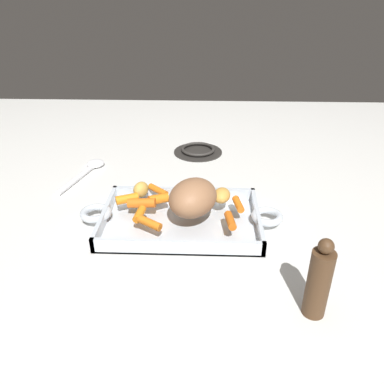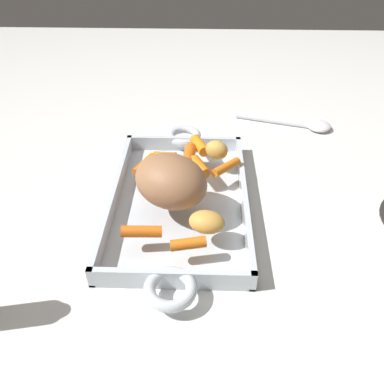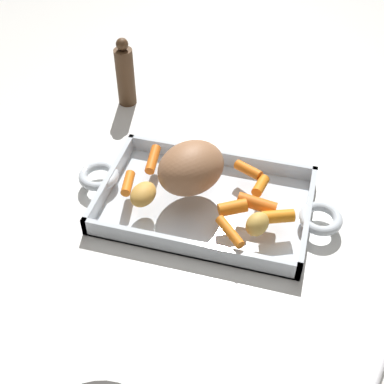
% 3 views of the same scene
% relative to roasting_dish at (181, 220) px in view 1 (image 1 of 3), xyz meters
% --- Properties ---
extents(ground_plane, '(2.18, 2.18, 0.00)m').
position_rel_roasting_dish_xyz_m(ground_plane, '(0.00, 0.00, -0.01)').
color(ground_plane, silver).
extents(roasting_dish, '(0.49, 0.25, 0.04)m').
position_rel_roasting_dish_xyz_m(roasting_dish, '(0.00, 0.00, 0.00)').
color(roasting_dish, silver).
rests_on(roasting_dish, ground_plane).
extents(pork_roast, '(0.15, 0.16, 0.09)m').
position_rel_roasting_dish_xyz_m(pork_roast, '(0.03, -0.01, 0.07)').
color(pork_roast, '#976746').
rests_on(pork_roast, roasting_dish).
extents(baby_carrot_short, '(0.06, 0.04, 0.03)m').
position_rel_roasting_dish_xyz_m(baby_carrot_short, '(-0.06, 0.04, 0.04)').
color(baby_carrot_short, orange).
rests_on(baby_carrot_short, roasting_dish).
extents(baby_carrot_center_left, '(0.03, 0.07, 0.02)m').
position_rel_roasting_dish_xyz_m(baby_carrot_center_left, '(0.11, -0.05, 0.03)').
color(baby_carrot_center_left, orange).
rests_on(baby_carrot_center_left, roasting_dish).
extents(baby_carrot_northeast, '(0.06, 0.04, 0.02)m').
position_rel_roasting_dish_xyz_m(baby_carrot_northeast, '(-0.13, 0.04, 0.04)').
color(baby_carrot_northeast, orange).
rests_on(baby_carrot_northeast, roasting_dish).
extents(baby_carrot_southwest, '(0.06, 0.04, 0.02)m').
position_rel_roasting_dish_xyz_m(baby_carrot_southwest, '(-0.06, -0.07, 0.03)').
color(baby_carrot_southwest, orange).
rests_on(baby_carrot_southwest, roasting_dish).
extents(baby_carrot_northwest, '(0.07, 0.03, 0.03)m').
position_rel_roasting_dish_xyz_m(baby_carrot_northwest, '(-0.10, 0.02, 0.04)').
color(baby_carrot_northwest, orange).
rests_on(baby_carrot_northwest, roasting_dish).
extents(baby_carrot_long, '(0.03, 0.06, 0.02)m').
position_rel_roasting_dish_xyz_m(baby_carrot_long, '(0.14, 0.02, 0.03)').
color(baby_carrot_long, orange).
rests_on(baby_carrot_long, roasting_dish).
extents(baby_carrot_center_right, '(0.03, 0.05, 0.02)m').
position_rel_roasting_dish_xyz_m(baby_carrot_center_right, '(-0.09, -0.03, 0.03)').
color(baby_carrot_center_right, orange).
rests_on(baby_carrot_center_right, roasting_dish).
extents(baby_carrot_southeast, '(0.06, 0.06, 0.02)m').
position_rel_roasting_dish_xyz_m(baby_carrot_southeast, '(-0.06, 0.09, 0.03)').
color(baby_carrot_southeast, orange).
rests_on(baby_carrot_southeast, roasting_dish).
extents(potato_near_roast, '(0.05, 0.06, 0.03)m').
position_rel_roasting_dish_xyz_m(potato_near_roast, '(0.10, 0.05, 0.04)').
color(potato_near_roast, gold).
rests_on(potato_near_roast, roasting_dish).
extents(potato_halved, '(0.05, 0.06, 0.04)m').
position_rel_roasting_dish_xyz_m(potato_halved, '(-0.10, 0.07, 0.04)').
color(potato_halved, gold).
rests_on(potato_halved, roasting_dish).
extents(stove_burner_rear, '(0.16, 0.16, 0.02)m').
position_rel_roasting_dish_xyz_m(stove_burner_rear, '(0.03, 0.44, -0.00)').
color(stove_burner_rear, '#282623').
rests_on(stove_burner_rear, ground_plane).
extents(serving_spoon, '(0.10, 0.23, 0.02)m').
position_rel_roasting_dish_xyz_m(serving_spoon, '(-0.30, 0.27, -0.00)').
color(serving_spoon, white).
rests_on(serving_spoon, ground_plane).
extents(pepper_mill, '(0.04, 0.04, 0.16)m').
position_rel_roasting_dish_xyz_m(pepper_mill, '(0.25, -0.28, 0.06)').
color(pepper_mill, '#4C331E').
rests_on(pepper_mill, ground_plane).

